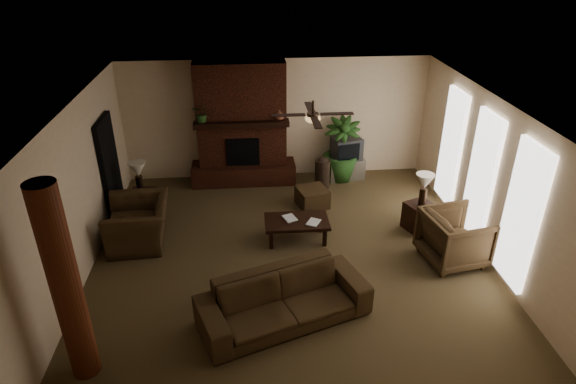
{
  "coord_description": "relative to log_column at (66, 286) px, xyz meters",
  "views": [
    {
      "loc": [
        -0.69,
        -7.34,
        5.14
      ],
      "look_at": [
        0.0,
        0.4,
        1.1
      ],
      "focal_mm": 30.52,
      "sensor_mm": 36.0,
      "label": 1
    }
  ],
  "objects": [
    {
      "name": "room_shell",
      "position": [
        2.95,
        2.4,
        0.0
      ],
      "size": [
        7.0,
        7.0,
        7.0
      ],
      "color": "brown",
      "rests_on": "ground"
    },
    {
      "name": "fireplace",
      "position": [
        2.15,
        5.62,
        -0.24
      ],
      "size": [
        2.4,
        0.7,
        2.8
      ],
      "color": "#4F2215",
      "rests_on": "ground"
    },
    {
      "name": "windows",
      "position": [
        6.4,
        2.6,
        -0.05
      ],
      "size": [
        0.08,
        3.65,
        2.35
      ],
      "color": "white",
      "rests_on": "ground"
    },
    {
      "name": "log_column",
      "position": [
        0.0,
        0.0,
        0.0
      ],
      "size": [
        0.36,
        0.36,
        2.8
      ],
      "primitive_type": "cylinder",
      "color": "#632D18",
      "rests_on": "ground"
    },
    {
      "name": "doorway",
      "position": [
        -0.49,
        4.2,
        -0.35
      ],
      "size": [
        0.1,
        1.0,
        2.1
      ],
      "primitive_type": "cube",
      "color": "black",
      "rests_on": "ground"
    },
    {
      "name": "ceiling_fan",
      "position": [
        3.35,
        2.7,
        1.13
      ],
      "size": [
        1.35,
        1.35,
        0.37
      ],
      "color": "black",
      "rests_on": "ceiling"
    },
    {
      "name": "sofa",
      "position": [
        2.71,
        0.75,
        -0.91
      ],
      "size": [
        2.63,
        1.55,
        0.99
      ],
      "primitive_type": "imported",
      "rotation": [
        0.0,
        0.0,
        0.34
      ],
      "color": "#43311C",
      "rests_on": "ground"
    },
    {
      "name": "armchair_left",
      "position": [
        0.18,
        3.11,
        -0.84
      ],
      "size": [
        0.93,
        1.33,
        1.11
      ],
      "primitive_type": "imported",
      "rotation": [
        0.0,
        0.0,
        -1.49
      ],
      "color": "#43311C",
      "rests_on": "ground"
    },
    {
      "name": "armchair_right",
      "position": [
        5.82,
        2.01,
        -0.88
      ],
      "size": [
        1.12,
        1.17,
        1.05
      ],
      "primitive_type": "imported",
      "rotation": [
        0.0,
        0.0,
        1.75
      ],
      "color": "#43311C",
      "rests_on": "ground"
    },
    {
      "name": "coffee_table",
      "position": [
        3.13,
        2.92,
        -1.03
      ],
      "size": [
        1.2,
        0.7,
        0.43
      ],
      "color": "black",
      "rests_on": "ground"
    },
    {
      "name": "ottoman",
      "position": [
        3.6,
        4.24,
        -1.2
      ],
      "size": [
        0.74,
        0.74,
        0.4
      ],
      "primitive_type": "cube",
      "rotation": [
        0.0,
        0.0,
        0.26
      ],
      "color": "#43311C",
      "rests_on": "ground"
    },
    {
      "name": "tv_stand",
      "position": [
        4.57,
        5.55,
        -1.15
      ],
      "size": [
        0.91,
        0.6,
        0.5
      ],
      "primitive_type": "cube",
      "rotation": [
        0.0,
        0.0,
        0.12
      ],
      "color": "#B7B7B9",
      "rests_on": "ground"
    },
    {
      "name": "tv",
      "position": [
        4.57,
        5.54,
        -0.64
      ],
      "size": [
        0.73,
        0.64,
        0.52
      ],
      "color": "#363638",
      "rests_on": "tv_stand"
    },
    {
      "name": "floor_vase",
      "position": [
        3.94,
        5.04,
        -0.97
      ],
      "size": [
        0.34,
        0.34,
        0.77
      ],
      "color": "#2F221A",
      "rests_on": "ground"
    },
    {
      "name": "floor_plant",
      "position": [
        4.44,
        5.51,
        -0.98
      ],
      "size": [
        1.13,
        1.64,
        0.84
      ],
      "primitive_type": "imported",
      "rotation": [
        0.0,
        0.0,
        -0.2
      ],
      "color": "#2A5321",
      "rests_on": "ground"
    },
    {
      "name": "side_table_left",
      "position": [
        0.08,
        4.13,
        -1.12
      ],
      "size": [
        0.54,
        0.54,
        0.55
      ],
      "primitive_type": "cube",
      "rotation": [
        0.0,
        0.0,
        -0.09
      ],
      "color": "black",
      "rests_on": "ground"
    },
    {
      "name": "lamp_left",
      "position": [
        0.06,
        4.13,
        -0.4
      ],
      "size": [
        0.43,
        0.43,
        0.65
      ],
      "color": "black",
      "rests_on": "side_table_left"
    },
    {
      "name": "side_table_right",
      "position": [
        5.57,
        3.11,
        -1.12
      ],
      "size": [
        0.65,
        0.65,
        0.55
      ],
      "primitive_type": "cube",
      "rotation": [
        0.0,
        0.0,
        0.4
      ],
      "color": "black",
      "rests_on": "ground"
    },
    {
      "name": "lamp_right",
      "position": [
        5.58,
        3.09,
        -0.4
      ],
      "size": [
        0.42,
        0.42,
        0.65
      ],
      "color": "black",
      "rests_on": "side_table_right"
    },
    {
      "name": "mantel_plant",
      "position": [
        1.31,
        5.39,
        0.32
      ],
      "size": [
        0.49,
        0.52,
        0.33
      ],
      "primitive_type": "imported",
      "rotation": [
        0.0,
        0.0,
        -0.33
      ],
      "color": "#2A5321",
      "rests_on": "fireplace"
    },
    {
      "name": "mantel_vase",
      "position": [
        2.99,
        5.4,
        0.27
      ],
      "size": [
        0.28,
        0.28,
        0.22
      ],
      "primitive_type": "imported",
      "rotation": [
        0.0,
        0.0,
        -0.3
      ],
      "color": "brown",
      "rests_on": "fireplace"
    },
    {
      "name": "book_a",
      "position": [
        2.9,
        2.95,
        -0.83
      ],
      "size": [
        0.21,
        0.1,
        0.29
      ],
      "primitive_type": "imported",
      "rotation": [
        0.0,
        0.0,
        0.35
      ],
      "color": "#999999",
      "rests_on": "coffee_table"
    },
    {
      "name": "book_b",
      "position": [
        3.33,
        2.85,
        -0.82
      ],
      "size": [
        0.2,
        0.12,
        0.29
      ],
      "primitive_type": "imported",
      "rotation": [
        0.0,
        0.0,
        -0.52
      ],
      "color": "#999999",
      "rests_on": "coffee_table"
    }
  ]
}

